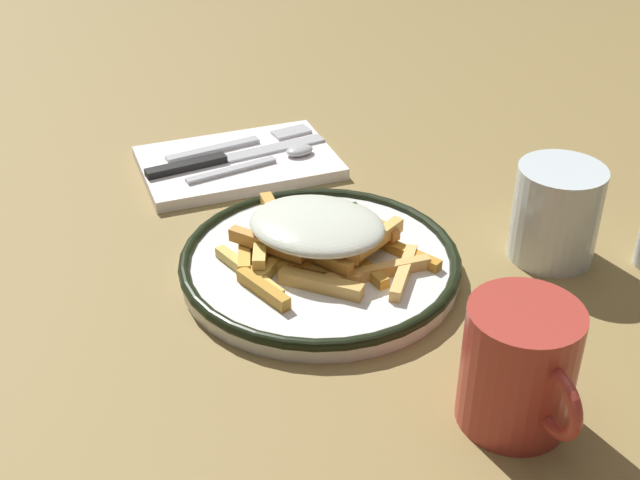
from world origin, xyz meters
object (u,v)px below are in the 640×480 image
(plate, at_px, (320,263))
(fries_heap, at_px, (316,237))
(fork, at_px, (241,143))
(water_glass, at_px, (556,213))
(knife, at_px, (222,159))
(spoon, at_px, (273,158))
(napkin, at_px, (238,163))
(coffee_mug, at_px, (520,367))

(plate, relative_size, fries_heap, 1.25)
(fork, xyz_separation_m, water_glass, (0.30, 0.21, 0.03))
(fries_heap, bearing_deg, knife, -172.73)
(fries_heap, bearing_deg, fork, 179.42)
(fork, relative_size, knife, 0.84)
(fork, bearing_deg, fries_heap, -0.58)
(knife, xyz_separation_m, spoon, (0.02, 0.05, 0.00))
(fork, distance_m, water_glass, 0.37)
(napkin, xyz_separation_m, knife, (0.00, -0.02, 0.01))
(plate, height_order, water_glass, water_glass)
(knife, bearing_deg, water_glass, 41.75)
(fries_heap, bearing_deg, plate, 41.65)
(napkin, relative_size, knife, 1.00)
(plate, distance_m, fries_heap, 0.03)
(fries_heap, xyz_separation_m, water_glass, (0.05, 0.21, 0.01))
(knife, height_order, water_glass, water_glass)
(knife, height_order, coffee_mug, coffee_mug)
(napkin, relative_size, coffee_mug, 1.94)
(spoon, bearing_deg, fork, -156.68)
(plate, xyz_separation_m, coffee_mug, (0.22, 0.06, 0.04))
(napkin, xyz_separation_m, spoon, (0.02, 0.03, 0.01))
(fries_heap, height_order, knife, fries_heap)
(knife, bearing_deg, plate, 7.82)
(plate, relative_size, spoon, 1.66)
(napkin, relative_size, fork, 1.20)
(water_glass, bearing_deg, coffee_mug, -40.45)
(knife, relative_size, spoon, 1.38)
(napkin, bearing_deg, spoon, 57.41)
(knife, distance_m, coffee_mug, 0.46)
(plate, bearing_deg, coffee_mug, 16.26)
(fries_heap, xyz_separation_m, knife, (-0.22, -0.03, -0.02))
(water_glass, relative_size, coffee_mug, 0.83)
(fork, distance_m, spoon, 0.06)
(fries_heap, relative_size, water_glass, 2.24)
(plate, height_order, napkin, plate)
(spoon, relative_size, coffee_mug, 1.40)
(napkin, xyz_separation_m, fork, (-0.03, 0.01, 0.01))
(napkin, bearing_deg, fork, 157.91)
(knife, distance_m, spoon, 0.06)
(fork, bearing_deg, knife, -43.95)
(napkin, bearing_deg, coffee_mug, 9.68)
(fries_heap, height_order, fork, fries_heap)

